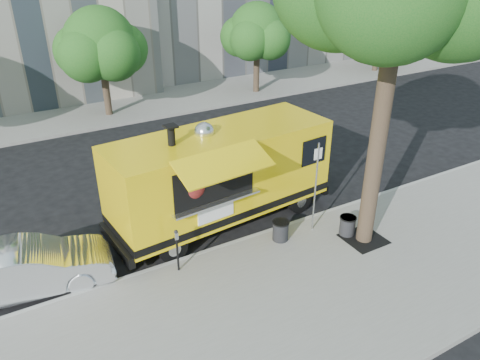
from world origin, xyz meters
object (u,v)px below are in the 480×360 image
(far_tree_b, at_px, (100,43))
(far_tree_d, at_px, (382,15))
(sedan, at_px, (27,269))
(parking_meter, at_px, (177,246))
(food_truck, at_px, (221,174))
(trash_bin_right, at_px, (281,230))
(sign_post, at_px, (316,182))
(trash_bin_left, at_px, (347,225))
(far_tree_c, at_px, (257,31))

(far_tree_b, distance_m, far_tree_d, 19.00)
(sedan, bearing_deg, far_tree_b, -17.09)
(far_tree_d, xyz_separation_m, parking_meter, (-21.00, -13.95, -2.91))
(far_tree_b, xyz_separation_m, food_truck, (0.36, -12.17, -2.07))
(sedan, bearing_deg, trash_bin_right, -95.02)
(sign_post, relative_size, trash_bin_left, 4.80)
(far_tree_b, xyz_separation_m, trash_bin_left, (3.32, -15.02, -3.35))
(far_tree_c, relative_size, far_tree_d, 0.92)
(far_tree_d, bearing_deg, food_truck, -147.07)
(trash_bin_right, bearing_deg, food_truck, 115.49)
(far_tree_c, bearing_deg, sign_post, -114.81)
(food_truck, distance_m, trash_bin_left, 4.30)
(sign_post, height_order, sedan, sign_post)
(far_tree_c, relative_size, food_truck, 0.67)
(parking_meter, relative_size, trash_bin_left, 2.13)
(far_tree_d, bearing_deg, sedan, -152.98)
(sign_post, xyz_separation_m, food_truck, (-2.19, 2.08, -0.09))
(far_tree_c, height_order, trash_bin_left, far_tree_c)
(food_truck, bearing_deg, parking_meter, -146.62)
(sign_post, height_order, trash_bin_left, sign_post)
(far_tree_d, relative_size, sign_post, 1.88)
(sign_post, bearing_deg, food_truck, 136.45)
(far_tree_b, relative_size, trash_bin_left, 8.79)
(parking_meter, bearing_deg, sedan, 160.02)
(parking_meter, bearing_deg, far_tree_d, 33.60)
(parking_meter, bearing_deg, trash_bin_left, -10.32)
(trash_bin_left, bearing_deg, far_tree_b, 102.47)
(sedan, distance_m, trash_bin_right, 7.22)
(parking_meter, bearing_deg, far_tree_c, 51.34)
(sedan, distance_m, trash_bin_left, 9.33)
(far_tree_c, relative_size, trash_bin_right, 8.14)
(food_truck, height_order, trash_bin_left, food_truck)
(trash_bin_left, distance_m, trash_bin_right, 2.14)
(far_tree_b, bearing_deg, far_tree_c, -1.91)
(sign_post, height_order, trash_bin_right, sign_post)
(far_tree_b, distance_m, trash_bin_left, 15.74)
(parking_meter, xyz_separation_m, sedan, (-3.71, 1.35, -0.26))
(far_tree_c, distance_m, sign_post, 15.48)
(far_tree_d, height_order, sedan, far_tree_d)
(far_tree_b, height_order, sign_post, far_tree_b)
(far_tree_b, height_order, sedan, far_tree_b)
(sign_post, distance_m, parking_meter, 4.64)
(far_tree_d, xyz_separation_m, trash_bin_left, (-15.68, -14.92, -3.41))
(food_truck, distance_m, trash_bin_right, 2.60)
(food_truck, bearing_deg, far_tree_d, 27.79)
(far_tree_b, height_order, parking_meter, far_tree_b)
(far_tree_c, relative_size, parking_meter, 3.90)
(sign_post, xyz_separation_m, sedan, (-8.26, 1.55, -1.13))
(food_truck, bearing_deg, trash_bin_left, -49.06)
(far_tree_c, height_order, food_truck, far_tree_c)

